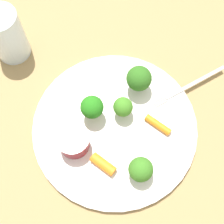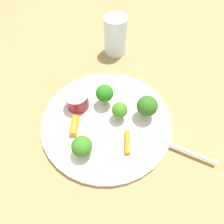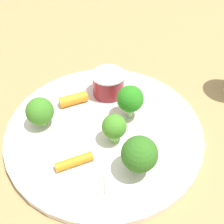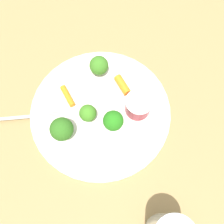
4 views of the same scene
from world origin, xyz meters
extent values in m
plane|color=olive|center=(0.00, 0.00, 0.00)|extent=(2.40, 2.40, 0.00)
cylinder|color=silver|center=(0.00, 0.00, 0.01)|extent=(0.30, 0.30, 0.01)
cylinder|color=maroon|center=(-0.07, 0.05, 0.03)|extent=(0.05, 0.05, 0.04)
cylinder|color=silver|center=(-0.07, 0.05, 0.05)|extent=(0.06, 0.06, 0.00)
cylinder|color=#92B374|center=(0.00, 0.05, 0.02)|extent=(0.01, 0.01, 0.02)
sphere|color=#237318|center=(0.00, 0.05, 0.05)|extent=(0.04, 0.04, 0.04)
cylinder|color=#89AA74|center=(0.09, 0.00, 0.02)|extent=(0.01, 0.01, 0.02)
sphere|color=#2C631C|center=(0.09, 0.00, 0.05)|extent=(0.05, 0.05, 0.05)
cylinder|color=#82C45E|center=(0.03, 0.00, 0.02)|extent=(0.01, 0.01, 0.02)
sphere|color=#3D7C21|center=(0.03, 0.00, 0.04)|extent=(0.04, 0.04, 0.04)
cylinder|color=#95C574|center=(-0.05, -0.08, 0.02)|extent=(0.01, 0.01, 0.01)
sphere|color=#387421|center=(-0.05, -0.08, 0.04)|extent=(0.04, 0.04, 0.04)
cylinder|color=orange|center=(0.04, -0.07, 0.02)|extent=(0.02, 0.05, 0.01)
cylinder|color=orange|center=(-0.07, -0.02, 0.02)|extent=(0.02, 0.05, 0.02)
cube|color=#BAB9B0|center=(0.15, -0.09, 0.01)|extent=(0.12, 0.08, 0.00)
cube|color=#BAB9B0|center=(0.08, -0.06, 0.01)|extent=(0.03, 0.02, 0.00)
cube|color=#BAB9B0|center=(0.08, -0.05, 0.01)|extent=(0.03, 0.02, 0.00)
cube|color=#BAB9B0|center=(0.09, -0.05, 0.01)|extent=(0.03, 0.02, 0.00)
cube|color=#BAB9B0|center=(0.09, -0.05, 0.01)|extent=(0.03, 0.02, 0.00)
cylinder|color=silver|center=(0.05, 0.26, 0.06)|extent=(0.07, 0.07, 0.11)
camera|label=1|loc=(-0.17, -0.09, 0.57)|focal=51.57mm
camera|label=2|loc=(-0.01, -0.25, 0.38)|focal=30.64mm
camera|label=3|loc=(0.24, -0.13, 0.32)|focal=42.68mm
camera|label=4|loc=(0.10, 0.18, 0.51)|focal=40.38mm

